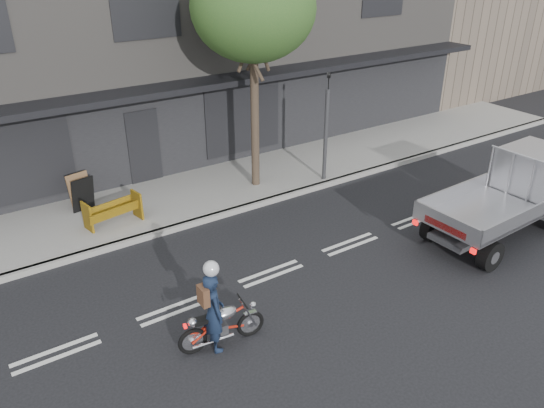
{
  "coord_description": "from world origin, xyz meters",
  "views": [
    {
      "loc": [
        -5.63,
        -8.55,
        6.91
      ],
      "look_at": [
        0.35,
        0.5,
        1.49
      ],
      "focal_mm": 35.0,
      "sensor_mm": 36.0,
      "label": 1
    }
  ],
  "objects": [
    {
      "name": "rider",
      "position": [
        -2.22,
        -1.46,
        0.81
      ],
      "size": [
        0.47,
        0.64,
        1.62
      ],
      "primitive_type": "imported",
      "rotation": [
        0.0,
        0.0,
        1.43
      ],
      "color": "#131F36",
      "rests_on": "ground"
    },
    {
      "name": "street_tree",
      "position": [
        2.2,
        4.2,
        5.28
      ],
      "size": [
        3.4,
        3.4,
        6.74
      ],
      "color": "#382B21",
      "rests_on": "ground"
    },
    {
      "name": "construction_barrier",
      "position": [
        -2.29,
        3.88,
        0.55
      ],
      "size": [
        1.51,
        0.83,
        0.8
      ],
      "primitive_type": null,
      "rotation": [
        0.0,
        0.0,
        0.19
      ],
      "color": "#ECA60C",
      "rests_on": "sidewalk"
    },
    {
      "name": "ground",
      "position": [
        0.0,
        0.0,
        0.0
      ],
      "size": [
        80.0,
        80.0,
        0.0
      ],
      "primitive_type": "plane",
      "color": "black",
      "rests_on": "ground"
    },
    {
      "name": "sidewalk",
      "position": [
        0.0,
        4.7,
        0.07
      ],
      "size": [
        32.0,
        3.2,
        0.15
      ],
      "primitive_type": "cube",
      "color": "gray",
      "rests_on": "ground"
    },
    {
      "name": "motorcycle",
      "position": [
        -2.07,
        -1.46,
        0.46
      ],
      "size": [
        1.72,
        0.5,
        0.89
      ],
      "rotation": [
        0.0,
        0.0,
        -0.14
      ],
      "color": "black",
      "rests_on": "ground"
    },
    {
      "name": "traffic_light_pole",
      "position": [
        4.2,
        3.35,
        1.65
      ],
      "size": [
        0.12,
        0.12,
        3.5
      ],
      "color": "#2D2D30",
      "rests_on": "ground"
    },
    {
      "name": "sandwich_board",
      "position": [
        -2.72,
        5.26,
        0.65
      ],
      "size": [
        0.71,
        0.55,
        1.0
      ],
      "primitive_type": null,
      "rotation": [
        0.0,
        0.0,
        0.23
      ],
      "color": "black",
      "rests_on": "sidewalk"
    },
    {
      "name": "building_main",
      "position": [
        0.0,
        11.3,
        4.0
      ],
      "size": [
        26.0,
        10.0,
        8.0
      ],
      "primitive_type": "cube",
      "color": "slate",
      "rests_on": "ground"
    },
    {
      "name": "kerb",
      "position": [
        0.0,
        3.1,
        0.07
      ],
      "size": [
        32.0,
        0.2,
        0.15
      ],
      "primitive_type": "cube",
      "color": "gray",
      "rests_on": "ground"
    },
    {
      "name": "flatbed_ute",
      "position": [
        6.91,
        -1.71,
        1.21
      ],
      "size": [
        4.65,
        2.06,
        2.12
      ],
      "rotation": [
        0.0,
        0.0,
        0.04
      ],
      "color": "black",
      "rests_on": "ground"
    }
  ]
}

